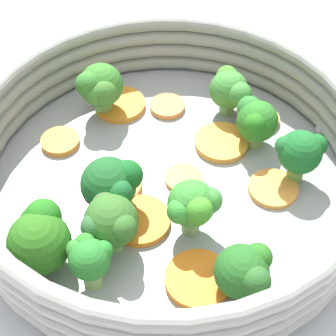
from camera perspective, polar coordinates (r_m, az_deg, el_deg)
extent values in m
plane|color=#B9BBBF|center=(0.46, 0.00, -2.39)|extent=(4.00, 4.00, 0.00)
cylinder|color=#939699|center=(0.46, 0.00, -1.85)|extent=(0.30, 0.30, 0.01)
torus|color=#989A92|center=(0.45, 0.00, -0.68)|extent=(0.31, 0.31, 0.01)
torus|color=#989A92|center=(0.43, 0.00, 0.57)|extent=(0.31, 0.31, 0.01)
torus|color=#989A92|center=(0.42, 0.00, 1.88)|extent=(0.31, 0.31, 0.01)
torus|color=#989A92|center=(0.41, 0.00, 3.26)|extent=(0.31, 0.31, 0.01)
sphere|color=#94949A|center=(0.50, 15.21, 3.81)|extent=(0.01, 0.01, 0.01)
cylinder|color=orange|center=(0.42, -2.86, -5.33)|extent=(0.06, 0.06, 0.01)
cylinder|color=#F4983F|center=(0.45, 10.62, -2.06)|extent=(0.05, 0.05, 0.00)
cylinder|color=#EE913E|center=(0.50, 9.26, 4.93)|extent=(0.05, 0.05, 0.01)
cylinder|color=orange|center=(0.51, -4.89, 6.43)|extent=(0.06, 0.06, 0.01)
cylinder|color=orange|center=(0.51, -0.07, 6.29)|extent=(0.04, 0.04, 0.01)
cylinder|color=#F99241|center=(0.45, 1.59, -1.05)|extent=(0.04, 0.04, 0.00)
cylinder|color=orange|center=(0.48, 5.45, 2.60)|extent=(0.05, 0.05, 0.01)
cylinder|color=#F99737|center=(0.45, -5.55, -1.69)|extent=(0.06, 0.06, 0.01)
cylinder|color=orange|center=(0.39, 3.07, -11.22)|extent=(0.06, 0.06, 0.01)
cylinder|color=orange|center=(0.49, -10.91, 2.66)|extent=(0.04, 0.04, 0.01)
cylinder|color=#7D9755|center=(0.48, 8.83, 3.19)|extent=(0.02, 0.02, 0.02)
sphere|color=#2A7223|center=(0.47, 9.07, 4.71)|extent=(0.03, 0.03, 0.03)
sphere|color=#2C752D|center=(0.47, 8.28, 6.00)|extent=(0.02, 0.02, 0.02)
sphere|color=#25701B|center=(0.45, 8.80, 4.40)|extent=(0.02, 0.02, 0.02)
cylinder|color=#6E945A|center=(0.43, -5.85, -3.41)|extent=(0.01, 0.01, 0.02)
sphere|color=#1B5725|center=(0.41, -6.06, -1.68)|extent=(0.04, 0.04, 0.04)
sphere|color=#1A5E2A|center=(0.40, -5.01, -2.40)|extent=(0.02, 0.02, 0.02)
sphere|color=#145920|center=(0.41, -4.11, -0.73)|extent=(0.02, 0.02, 0.02)
cylinder|color=#699443|center=(0.46, 12.85, -0.17)|extent=(0.01, 0.01, 0.02)
sphere|color=#1B6227|center=(0.44, 13.28, 1.59)|extent=(0.03, 0.03, 0.03)
sphere|color=#1D622B|center=(0.44, 11.81, 2.19)|extent=(0.02, 0.02, 0.02)
sphere|color=#155D23|center=(0.44, 14.79, 2.26)|extent=(0.02, 0.02, 0.02)
cylinder|color=#7BB15E|center=(0.41, -5.61, -7.07)|extent=(0.02, 0.02, 0.02)
sphere|color=#336627|center=(0.39, -5.82, -5.42)|extent=(0.04, 0.04, 0.04)
sphere|color=#306125|center=(0.38, -4.60, -6.08)|extent=(0.02, 0.02, 0.02)
sphere|color=#3D602C|center=(0.40, -6.48, -3.76)|extent=(0.02, 0.02, 0.02)
sphere|color=#2E6031|center=(0.38, -7.60, -5.91)|extent=(0.02, 0.02, 0.02)
cylinder|color=#89B565|center=(0.39, -7.71, -10.67)|extent=(0.01, 0.01, 0.02)
sphere|color=#28772B|center=(0.37, -7.99, -9.20)|extent=(0.03, 0.03, 0.03)
sphere|color=#327A2D|center=(0.38, -9.16, -8.22)|extent=(0.02, 0.02, 0.02)
sphere|color=#23802A|center=(0.37, -6.63, -8.32)|extent=(0.01, 0.01, 0.01)
sphere|color=#2B7F25|center=(0.38, -8.44, -7.59)|extent=(0.01, 0.01, 0.01)
cylinder|color=#6A9752|center=(0.39, 7.23, -11.72)|extent=(0.02, 0.02, 0.01)
sphere|color=#235E21|center=(0.38, 7.47, -10.41)|extent=(0.04, 0.04, 0.04)
sphere|color=#295D25|center=(0.37, 8.84, -11.25)|extent=(0.02, 0.02, 0.02)
sphere|color=#27671E|center=(0.38, 9.12, -8.96)|extent=(0.02, 0.02, 0.02)
cylinder|color=#89A869|center=(0.41, 2.32, -5.36)|extent=(0.01, 0.01, 0.02)
sphere|color=#378831|center=(0.40, 2.40, -3.60)|extent=(0.03, 0.03, 0.03)
sphere|color=#409129|center=(0.38, 3.15, -4.30)|extent=(0.02, 0.02, 0.02)
sphere|color=#3B8836|center=(0.40, 4.16, -3.30)|extent=(0.02, 0.02, 0.02)
sphere|color=#368E32|center=(0.39, 1.24, -4.38)|extent=(0.02, 0.02, 0.02)
cylinder|color=#6FA85F|center=(0.41, -12.46, -9.04)|extent=(0.01, 0.01, 0.02)
sphere|color=#29651A|center=(0.39, -12.93, -7.42)|extent=(0.04, 0.04, 0.04)
sphere|color=#216C1A|center=(0.39, -12.57, -4.86)|extent=(0.03, 0.03, 0.03)
sphere|color=#266317|center=(0.39, -13.42, -5.23)|extent=(0.02, 0.02, 0.02)
cylinder|color=#80B061|center=(0.51, 6.03, 6.41)|extent=(0.01, 0.01, 0.02)
sphere|color=#3D8535|center=(0.49, 6.19, 7.94)|extent=(0.03, 0.03, 0.03)
sphere|color=#3E8235|center=(0.49, 7.08, 7.53)|extent=(0.02, 0.02, 0.02)
sphere|color=#468E2C|center=(0.50, 6.04, 9.35)|extent=(0.02, 0.02, 0.02)
sphere|color=#438233|center=(0.50, 6.02, 9.18)|extent=(0.02, 0.02, 0.02)
cylinder|color=#77A852|center=(0.51, -6.60, 6.56)|extent=(0.02, 0.02, 0.02)
sphere|color=#357928|center=(0.49, -6.80, 8.37)|extent=(0.04, 0.04, 0.04)
sphere|color=#33772A|center=(0.48, -8.13, 8.41)|extent=(0.02, 0.02, 0.02)
sphere|color=#3E762B|center=(0.48, -6.55, 7.67)|extent=(0.02, 0.02, 0.02)
sphere|color=#3E8030|center=(0.48, -7.31, 7.60)|extent=(0.02, 0.02, 0.02)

